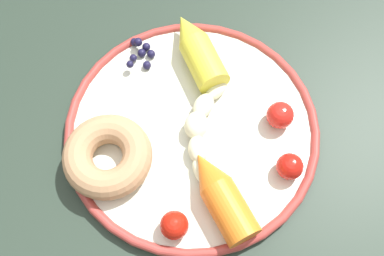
% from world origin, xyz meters
% --- Properties ---
extents(ground_plane, '(6.00, 6.00, 0.00)m').
position_xyz_m(ground_plane, '(0.00, 0.00, 0.00)').
color(ground_plane, '#2E383A').
extents(dining_table, '(0.97, 0.95, 0.75)m').
position_xyz_m(dining_table, '(0.00, 0.00, 0.66)').
color(dining_table, '#243228').
rests_on(dining_table, ground_plane).
extents(plate, '(0.33, 0.33, 0.02)m').
position_xyz_m(plate, '(0.02, -0.04, 0.76)').
color(plate, silver).
rests_on(plate, dining_table).
extents(banana, '(0.07, 0.15, 0.03)m').
position_xyz_m(banana, '(0.01, -0.04, 0.78)').
color(banana, '#EBEBBF').
rests_on(banana, plate).
extents(carrot_orange, '(0.12, 0.10, 0.04)m').
position_xyz_m(carrot_orange, '(-0.05, 0.03, 0.79)').
color(carrot_orange, orange).
rests_on(carrot_orange, plate).
extents(carrot_yellow, '(0.12, 0.11, 0.04)m').
position_xyz_m(carrot_yellow, '(0.06, -0.14, 0.79)').
color(carrot_yellow, yellow).
rests_on(carrot_yellow, plate).
extents(donut, '(0.11, 0.11, 0.04)m').
position_xyz_m(donut, '(0.10, 0.05, 0.78)').
color(donut, tan).
rests_on(donut, plate).
extents(blueberry_pile, '(0.05, 0.05, 0.02)m').
position_xyz_m(blueberry_pile, '(0.13, -0.11, 0.77)').
color(blueberry_pile, '#191638').
rests_on(blueberry_pile, plate).
extents(tomato_near, '(0.03, 0.03, 0.03)m').
position_xyz_m(tomato_near, '(-0.02, 0.09, 0.78)').
color(tomato_near, red).
rests_on(tomato_near, plate).
extents(tomato_mid, '(0.04, 0.04, 0.04)m').
position_xyz_m(tomato_mid, '(-0.08, -0.10, 0.78)').
color(tomato_mid, red).
rests_on(tomato_mid, plate).
extents(tomato_far, '(0.03, 0.03, 0.03)m').
position_xyz_m(tomato_far, '(-0.11, -0.04, 0.78)').
color(tomato_far, red).
rests_on(tomato_far, plate).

